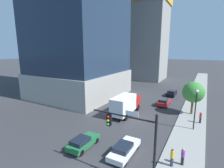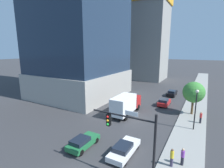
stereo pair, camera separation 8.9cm
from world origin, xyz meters
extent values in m
cube|color=gray|center=(7.76, 20.00, 0.07)|extent=(4.02, 120.00, 0.15)
cube|color=#9E9B93|center=(-17.46, 22.85, 2.86)|extent=(18.24, 19.77, 5.72)
cube|color=gray|center=(-11.20, 53.55, 14.85)|extent=(13.42, 13.22, 29.71)
cube|color=gold|center=(-11.20, 53.55, 28.21)|extent=(14.22, 14.01, 3.00)
cube|color=red|center=(-7.18, 49.58, 18.28)|extent=(0.90, 0.90, 36.57)
cylinder|color=black|center=(6.16, 3.10, 3.22)|extent=(0.20, 0.20, 6.15)
cylinder|color=black|center=(3.35, 3.10, 5.65)|extent=(5.61, 0.14, 0.14)
cube|color=black|center=(2.10, 3.10, 5.02)|extent=(0.32, 0.36, 1.05)
sphere|color=red|center=(2.10, 2.91, 5.36)|extent=(0.22, 0.22, 0.22)
sphere|color=orange|center=(2.10, 2.91, 5.02)|extent=(0.22, 0.22, 0.22)
sphere|color=green|center=(2.10, 2.91, 4.68)|extent=(0.22, 0.22, 0.22)
cube|color=white|center=(4.19, 3.10, 6.00)|extent=(1.10, 0.04, 0.36)
cylinder|color=black|center=(8.23, 15.73, 2.77)|extent=(0.16, 0.16, 5.23)
sphere|color=silver|center=(8.23, 15.73, 5.56)|extent=(0.44, 0.44, 0.44)
cylinder|color=brown|center=(7.50, 21.85, 1.41)|extent=(0.36, 0.36, 2.52)
sphere|color=#387F33|center=(7.50, 21.85, 3.99)|extent=(3.51, 3.51, 3.51)
cube|color=#1E6638|center=(-2.42, 5.04, 0.55)|extent=(1.82, 4.15, 0.56)
cube|color=#19212D|center=(-2.42, 4.46, 1.06)|extent=(1.53, 2.04, 0.46)
cylinder|color=black|center=(-3.22, 6.45, 0.33)|extent=(0.22, 0.65, 0.65)
cylinder|color=black|center=(-1.62, 6.45, 0.33)|extent=(0.22, 0.65, 0.65)
cylinder|color=black|center=(-3.22, 3.63, 0.33)|extent=(0.22, 0.65, 0.65)
cylinder|color=black|center=(-1.62, 3.63, 0.33)|extent=(0.22, 0.65, 0.65)
cube|color=silver|center=(2.26, 6.07, 0.55)|extent=(1.85, 4.79, 0.55)
cube|color=#19212D|center=(2.26, 5.65, 1.07)|extent=(1.56, 2.10, 0.48)
cylinder|color=black|center=(1.44, 7.69, 0.32)|extent=(0.22, 0.65, 0.65)
cylinder|color=black|center=(3.07, 7.69, 0.32)|extent=(0.22, 0.65, 0.65)
cylinder|color=black|center=(1.44, 4.44, 0.32)|extent=(0.22, 0.65, 0.65)
cylinder|color=black|center=(3.07, 4.44, 0.32)|extent=(0.22, 0.65, 0.65)
cube|color=red|center=(2.26, 24.64, 0.59)|extent=(1.88, 4.10, 0.66)
cube|color=#19212D|center=(2.26, 23.98, 1.19)|extent=(1.58, 1.97, 0.53)
cylinder|color=black|center=(1.43, 26.03, 0.31)|extent=(0.22, 0.62, 0.62)
cylinder|color=black|center=(3.08, 26.03, 0.31)|extent=(0.22, 0.62, 0.62)
cylinder|color=black|center=(1.43, 23.24, 0.31)|extent=(0.22, 0.62, 0.62)
cylinder|color=black|center=(3.08, 23.24, 0.31)|extent=(0.22, 0.62, 0.62)
cube|color=black|center=(2.26, 33.00, 0.60)|extent=(1.79, 4.66, 0.69)
cube|color=#19212D|center=(2.26, 32.38, 1.19)|extent=(1.50, 2.00, 0.47)
cylinder|color=black|center=(1.47, 34.58, 0.30)|extent=(0.22, 0.61, 0.61)
cylinder|color=black|center=(3.04, 34.58, 0.30)|extent=(0.22, 0.61, 0.61)
cylinder|color=black|center=(1.47, 31.41, 0.30)|extent=(0.22, 0.61, 0.61)
cylinder|color=black|center=(3.04, 31.41, 0.30)|extent=(0.22, 0.61, 0.61)
cube|color=#B21E1E|center=(-2.42, 19.48, 1.62)|extent=(2.43, 2.17, 1.95)
cube|color=white|center=(-2.42, 15.53, 2.04)|extent=(2.43, 5.43, 2.79)
cylinder|color=black|center=(-3.49, 19.48, 0.55)|extent=(0.30, 1.10, 1.10)
cylinder|color=black|center=(-1.35, 19.48, 0.55)|extent=(0.30, 1.10, 1.10)
cylinder|color=black|center=(-3.49, 14.17, 0.55)|extent=(0.30, 1.10, 1.10)
cylinder|color=black|center=(-1.35, 14.17, 0.55)|extent=(0.30, 1.10, 1.10)
cylinder|color=black|center=(8.95, 18.44, 0.58)|extent=(0.28, 0.28, 0.87)
cylinder|color=red|center=(8.95, 18.44, 1.35)|extent=(0.34, 0.34, 0.67)
sphere|color=tan|center=(8.95, 18.44, 1.80)|extent=(0.23, 0.23, 0.23)
cylinder|color=black|center=(7.86, 7.08, 0.57)|extent=(0.28, 0.28, 0.84)
cylinder|color=purple|center=(7.86, 7.08, 1.32)|extent=(0.34, 0.34, 0.65)
sphere|color=tan|center=(7.86, 7.08, 1.75)|extent=(0.23, 0.23, 0.23)
cylinder|color=#38334C|center=(7.01, 6.38, 0.59)|extent=(0.28, 0.28, 0.88)
cylinder|color=gold|center=(7.01, 6.38, 1.37)|extent=(0.34, 0.34, 0.68)
sphere|color=brown|center=(7.01, 6.38, 1.83)|extent=(0.24, 0.24, 0.24)
camera|label=1|loc=(8.98, -8.66, 10.95)|focal=27.03mm
camera|label=2|loc=(9.05, -8.62, 10.95)|focal=27.03mm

